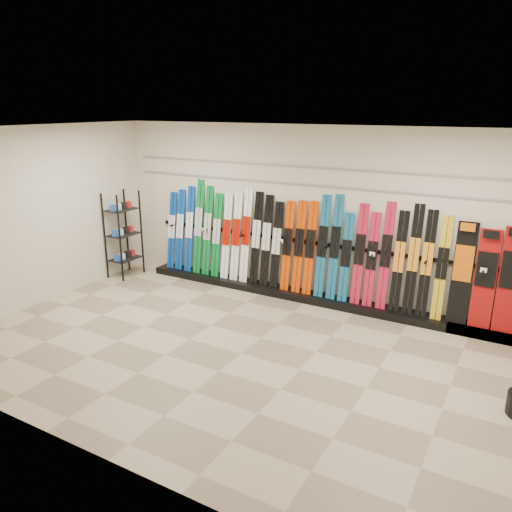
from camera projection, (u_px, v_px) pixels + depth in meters
The scene contains 10 objects.
floor at pixel (241, 353), 6.92m from camera, with size 8.00×8.00×0.00m, color gray.
back_wall at pixel (316, 214), 8.56m from camera, with size 8.00×8.00×0.00m, color beige.
left_wall at pixel (37, 217), 8.37m from camera, with size 5.00×5.00×0.00m, color beige.
ceiling at pixel (239, 131), 6.04m from camera, with size 8.00×8.00×0.00m, color silver.
ski_rack_base at pixel (320, 299), 8.69m from camera, with size 8.00×0.40×0.12m, color black.
skis at pixel (288, 244), 8.81m from camera, with size 5.37×0.29×1.83m.
snowboards at pixel (508, 282), 7.17m from camera, with size 1.57×0.24×1.54m.
accessory_rack at pixel (123, 234), 9.85m from camera, with size 0.40×0.60×1.70m, color black.
slatwall_rail_0 at pixel (317, 186), 8.40m from camera, with size 7.60×0.02×0.03m, color gray.
slatwall_rail_1 at pixel (317, 168), 8.31m from camera, with size 7.60×0.02×0.03m, color gray.
Camera 1 is at (3.25, -5.32, 3.30)m, focal length 35.00 mm.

